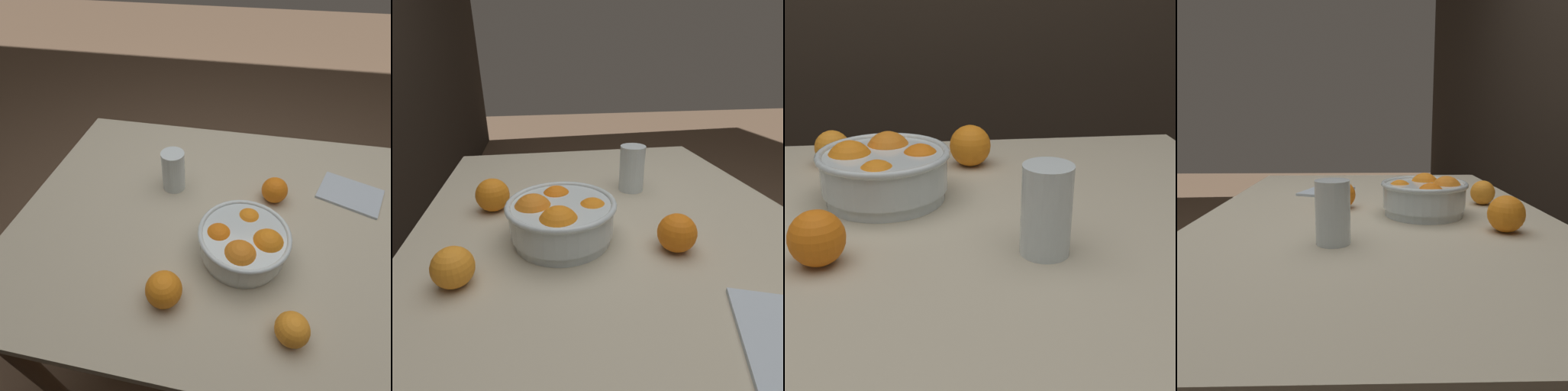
% 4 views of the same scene
% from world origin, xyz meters
% --- Properties ---
extents(dining_table, '(1.35, 0.90, 0.75)m').
position_xyz_m(dining_table, '(0.00, 0.00, 0.67)').
color(dining_table, '#B7AD93').
rests_on(dining_table, ground_plane).
extents(fruit_bowl, '(0.22, 0.22, 0.10)m').
position_xyz_m(fruit_bowl, '(0.03, 0.13, 0.80)').
color(fruit_bowl, silver).
rests_on(fruit_bowl, dining_table).
extents(juice_glass, '(0.07, 0.07, 0.13)m').
position_xyz_m(juice_glass, '(0.26, -0.09, 0.80)').
color(juice_glass, '#F4A314').
rests_on(juice_glass, dining_table).
extents(orange_loose_near_bowl, '(0.08, 0.08, 0.08)m').
position_xyz_m(orange_loose_near_bowl, '(0.19, 0.28, 0.79)').
color(orange_loose_near_bowl, orange).
rests_on(orange_loose_near_bowl, dining_table).
extents(orange_loose_front, '(0.07, 0.07, 0.07)m').
position_xyz_m(orange_loose_front, '(-0.09, 0.31, 0.78)').
color(orange_loose_front, orange).
rests_on(orange_loose_front, dining_table).
extents(orange_loose_aside, '(0.08, 0.08, 0.08)m').
position_xyz_m(orange_loose_aside, '(-0.05, -0.09, 0.79)').
color(orange_loose_aside, orange).
rests_on(orange_loose_aside, dining_table).
extents(napkin, '(0.21, 0.19, 0.01)m').
position_xyz_m(napkin, '(-0.28, -0.16, 0.75)').
color(napkin, silver).
rests_on(napkin, dining_table).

